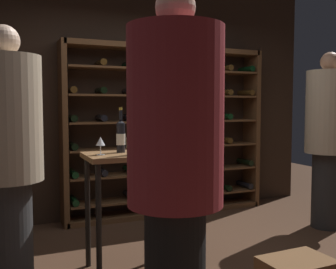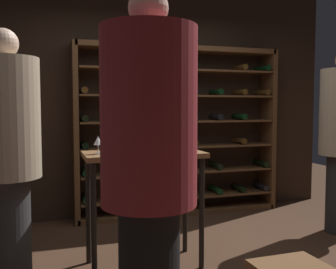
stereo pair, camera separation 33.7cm
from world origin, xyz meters
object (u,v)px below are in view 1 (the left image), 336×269
object	(u,v)px
tasting_table	(145,170)
person_host_in_suit	(175,161)
wine_bottle_black_capsule	(121,136)
person_guest_plum_blouse	(7,149)
person_bystander_red_print	(328,132)
wine_bottle_amber_reserve	(132,139)
wine_rack	(167,132)
wine_glass_stemmed_right	(100,142)

from	to	relation	value
tasting_table	person_host_in_suit	world-z (taller)	person_host_in_suit
person_host_in_suit	wine_bottle_black_capsule	bearing A→B (deg)	-170.42
person_guest_plum_blouse	wine_bottle_black_capsule	distance (m)	0.88
person_bystander_red_print	wine_bottle_amber_reserve	bearing A→B (deg)	-121.37
wine_rack	person_host_in_suit	bearing A→B (deg)	-112.25
person_host_in_suit	wine_bottle_amber_reserve	xyz separation A→B (m)	(0.12, 1.08, 0.02)
wine_rack	person_bystander_red_print	size ratio (longest dim) A/B	1.33
person_bystander_red_print	person_guest_plum_blouse	size ratio (longest dim) A/B	1.01
wine_rack	wine_bottle_black_capsule	xyz separation A→B (m)	(-1.00, -1.37, 0.07)
tasting_table	wine_glass_stemmed_right	world-z (taller)	wine_glass_stemmed_right
tasting_table	wine_glass_stemmed_right	distance (m)	0.46
person_guest_plum_blouse	wine_bottle_amber_reserve	xyz separation A→B (m)	(0.90, -0.09, 0.04)
person_guest_plum_blouse	wine_glass_stemmed_right	xyz separation A→B (m)	(0.68, 0.01, 0.02)
tasting_table	wine_bottle_black_capsule	world-z (taller)	wine_bottle_black_capsule
tasting_table	person_bystander_red_print	world-z (taller)	person_bystander_red_print
wine_rack	person_bystander_red_print	bearing A→B (deg)	-40.61
wine_bottle_amber_reserve	tasting_table	bearing A→B (deg)	40.52
person_host_in_suit	person_bystander_red_print	bearing A→B (deg)	133.33
wine_rack	person_host_in_suit	world-z (taller)	wine_rack
person_bystander_red_print	person_host_in_suit	xyz separation A→B (m)	(-2.51, -1.43, 0.01)
wine_rack	person_guest_plum_blouse	size ratio (longest dim) A/B	1.35
person_host_in_suit	wine_glass_stemmed_right	distance (m)	1.19
person_guest_plum_blouse	person_bystander_red_print	bearing A→B (deg)	162.23
wine_rack	tasting_table	size ratio (longest dim) A/B	2.62
person_bystander_red_print	person_guest_plum_blouse	xyz separation A→B (m)	(-3.29, -0.27, -0.02)
wine_bottle_amber_reserve	wine_rack	bearing A→B (deg)	58.39
wine_rack	person_guest_plum_blouse	xyz separation A→B (m)	(-1.87, -1.49, 0.01)
tasting_table	wine_bottle_black_capsule	size ratio (longest dim) A/B	2.65
wine_rack	person_guest_plum_blouse	distance (m)	2.39
wine_bottle_amber_reserve	person_host_in_suit	bearing A→B (deg)	-96.12
person_guest_plum_blouse	person_host_in_suit	xyz separation A→B (m)	(0.78, -1.17, 0.02)
tasting_table	person_bystander_red_print	distance (m)	2.26
person_guest_plum_blouse	wine_bottle_amber_reserve	distance (m)	0.90
wine_rack	person_host_in_suit	size ratio (longest dim) A/B	1.33
tasting_table	wine_bottle_black_capsule	bearing A→B (deg)	158.39
tasting_table	wine_bottle_amber_reserve	world-z (taller)	wine_bottle_amber_reserve
person_bystander_red_print	person_host_in_suit	world-z (taller)	person_host_in_suit
wine_bottle_black_capsule	wine_bottle_amber_reserve	bearing A→B (deg)	-83.07
wine_rack	wine_bottle_amber_reserve	world-z (taller)	wine_rack
wine_rack	person_guest_plum_blouse	world-z (taller)	wine_rack
person_bystander_red_print	wine_glass_stemmed_right	size ratio (longest dim) A/B	13.67
wine_rack	wine_bottle_amber_reserve	xyz separation A→B (m)	(-0.97, -1.58, 0.06)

